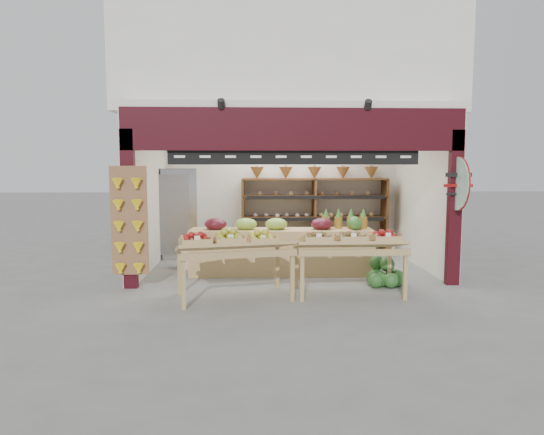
{
  "coord_description": "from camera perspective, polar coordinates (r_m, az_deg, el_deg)",
  "views": [
    {
      "loc": [
        -0.72,
        -9.15,
        2.04
      ],
      "look_at": [
        -0.34,
        -0.2,
        1.09
      ],
      "focal_mm": 32.0,
      "sensor_mm": 36.0,
      "label": 1
    }
  ],
  "objects": [
    {
      "name": "ground",
      "position": [
        9.4,
        2.01,
        -6.51
      ],
      "size": [
        60.0,
        60.0,
        0.0
      ],
      "primitive_type": "plane",
      "color": "slate",
      "rests_on": "ground"
    },
    {
      "name": "shop_structure",
      "position": [
        10.95,
        1.41,
        15.91
      ],
      "size": [
        6.36,
        5.12,
        5.4
      ],
      "color": "white",
      "rests_on": "ground"
    },
    {
      "name": "banana_board",
      "position": [
        8.28,
        -16.5,
        -0.62
      ],
      "size": [
        0.6,
        0.15,
        1.8
      ],
      "color": "brown",
      "rests_on": "ground"
    },
    {
      "name": "gift_sign",
      "position": [
        8.73,
        21.01,
        3.73
      ],
      "size": [
        0.04,
        0.93,
        0.92
      ],
      "color": "#B4E2C4",
      "rests_on": "ground"
    },
    {
      "name": "back_shelving",
      "position": [
        11.2,
        4.99,
        1.9
      ],
      "size": [
        3.34,
        0.55,
        2.03
      ],
      "color": "brown",
      "rests_on": "ground"
    },
    {
      "name": "refrigerator",
      "position": [
        11.14,
        -11.12,
        0.55
      ],
      "size": [
        0.96,
        0.96,
        2.0
      ],
      "primitive_type": "cube",
      "rotation": [
        0.0,
        0.0,
        0.29
      ],
      "color": "silver",
      "rests_on": "ground"
    },
    {
      "name": "cardboard_stack",
      "position": [
        10.0,
        -8.41,
        -4.42
      ],
      "size": [
        1.0,
        0.73,
        0.65
      ],
      "color": "beige",
      "rests_on": "ground"
    },
    {
      "name": "mid_counter",
      "position": [
        9.19,
        1.04,
        -3.8
      ],
      "size": [
        3.46,
        0.78,
        1.08
      ],
      "color": "tan",
      "rests_on": "ground"
    },
    {
      "name": "display_table_left",
      "position": [
        7.5,
        -5.44,
        -3.07
      ],
      "size": [
        1.9,
        1.31,
        1.09
      ],
      "color": "tan",
      "rests_on": "ground"
    },
    {
      "name": "display_table_right",
      "position": [
        7.82,
        9.01,
        -2.77
      ],
      "size": [
        1.71,
        0.96,
        1.08
      ],
      "color": "tan",
      "rests_on": "ground"
    },
    {
      "name": "watermelon_pile",
      "position": [
        8.61,
        13.14,
        -6.63
      ],
      "size": [
        0.69,
        0.65,
        0.49
      ],
      "color": "#184A1C",
      "rests_on": "ground"
    }
  ]
}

